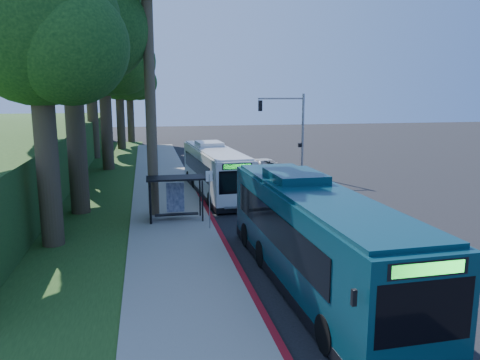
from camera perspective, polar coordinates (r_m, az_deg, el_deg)
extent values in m
plane|color=black|center=(30.65, 5.07, -2.86)|extent=(140.00, 140.00, 0.00)
cube|color=gray|center=(29.45, -8.70, -3.40)|extent=(4.50, 70.00, 0.12)
cube|color=maroon|center=(25.81, -3.12, -5.31)|extent=(0.25, 30.00, 0.13)
cube|color=#234719|center=(34.59, -18.60, -1.77)|extent=(8.00, 70.00, 0.06)
cube|color=black|center=(26.02, -7.86, 0.25)|extent=(3.20, 1.50, 0.10)
cube|color=black|center=(26.24, -10.95, -2.66)|extent=(0.06, 1.30, 2.20)
cube|color=navy|center=(26.95, -7.89, -2.10)|extent=(1.00, 0.12, 1.70)
cube|color=black|center=(26.37, -7.73, -4.17)|extent=(2.40, 0.40, 0.06)
cube|color=black|center=(26.82, -10.86, -2.36)|extent=(0.08, 0.08, 2.40)
cube|color=black|center=(26.98, -4.90, -2.13)|extent=(0.08, 0.08, 2.40)
cube|color=black|center=(25.65, -10.82, -2.96)|extent=(0.08, 0.08, 2.40)
cube|color=black|center=(25.82, -4.59, -2.71)|extent=(0.08, 0.08, 2.40)
cylinder|color=gray|center=(24.43, -3.74, -2.76)|extent=(0.06, 0.06, 3.00)
cube|color=white|center=(24.14, -3.78, 0.47)|extent=(0.35, 0.04, 0.55)
cylinder|color=gray|center=(40.95, 7.64, 5.50)|extent=(0.20, 0.20, 7.00)
cylinder|color=gray|center=(40.18, 5.02, 9.88)|extent=(4.00, 0.14, 0.14)
cube|color=black|center=(39.72, 2.48, 9.03)|extent=(0.30, 0.30, 0.90)
cube|color=black|center=(40.97, 7.28, 4.24)|extent=(0.25, 0.25, 0.35)
cylinder|color=#4C3F2D|center=(27.05, -10.86, 9.09)|extent=(0.60, 0.60, 13.00)
cylinder|color=#382B1E|center=(28.88, -19.42, 6.28)|extent=(1.10, 1.10, 10.50)
sphere|color=black|center=(29.16, -20.26, 19.01)|extent=(8.00, 8.00, 8.00)
sphere|color=black|center=(27.63, -17.04, 17.17)|extent=(5.60, 5.60, 5.60)
sphere|color=black|center=(30.62, -22.44, 16.73)|extent=(5.20, 5.20, 5.20)
cylinder|color=#382B1E|center=(36.89, -19.38, 8.23)|extent=(1.18, 1.18, 11.90)
sphere|color=black|center=(37.36, -20.12, 19.48)|extent=(10.00, 10.00, 10.00)
sphere|color=black|center=(35.47, -16.98, 17.93)|extent=(7.00, 7.00, 7.00)
sphere|color=black|center=(39.19, -22.28, 17.39)|extent=(6.50, 6.50, 6.50)
cylinder|color=#382B1E|center=(44.73, -16.01, 7.42)|extent=(1.06, 1.06, 9.80)
sphere|color=black|center=(44.82, -16.42, 15.11)|extent=(8.40, 8.40, 8.40)
sphere|color=black|center=(43.39, -14.21, 13.89)|extent=(5.88, 5.88, 5.88)
sphere|color=black|center=(46.36, -18.08, 13.82)|extent=(5.46, 5.46, 5.46)
cylinder|color=#382B1E|center=(52.84, -17.58, 8.55)|extent=(1.14, 1.14, 11.20)
sphere|color=black|center=(53.08, -18.02, 15.98)|extent=(9.60, 9.60, 9.60)
sphere|color=black|center=(51.37, -15.91, 14.85)|extent=(6.72, 6.72, 6.72)
sphere|color=black|center=(54.85, -19.56, 14.70)|extent=(6.24, 6.24, 6.24)
cylinder|color=#382B1E|center=(60.67, -14.38, 7.95)|extent=(1.02, 1.02, 9.10)
sphere|color=black|center=(60.68, -14.64, 13.22)|extent=(8.00, 8.00, 8.00)
sphere|color=black|center=(59.38, -13.07, 12.34)|extent=(5.60, 5.60, 5.60)
sphere|color=black|center=(62.13, -15.85, 12.38)|extent=(5.20, 5.20, 5.20)
cylinder|color=#382B1E|center=(68.63, -13.21, 8.00)|extent=(0.98, 0.98, 8.40)
sphere|color=black|center=(68.60, -13.40, 12.30)|extent=(7.00, 7.00, 7.00)
sphere|color=black|center=(67.50, -12.18, 11.57)|extent=(4.90, 4.90, 4.90)
sphere|color=black|center=(69.85, -14.37, 11.64)|extent=(4.55, 4.55, 4.55)
cylinder|color=#382B1E|center=(23.13, -22.52, 3.35)|extent=(1.02, 1.02, 9.10)
sphere|color=black|center=(23.16, -23.55, 17.19)|extent=(7.20, 7.20, 7.20)
sphere|color=black|center=(21.75, -20.10, 15.13)|extent=(5.04, 5.04, 5.04)
sphere|color=black|center=(24.57, -25.77, 14.77)|extent=(4.68, 4.68, 4.68)
cube|color=silver|center=(33.04, -3.04, 1.25)|extent=(3.36, 11.95, 2.80)
cube|color=black|center=(33.31, -3.02, -1.21)|extent=(3.39, 12.01, 0.34)
cube|color=black|center=(33.47, -3.23, 1.84)|extent=(3.23, 9.36, 1.08)
cube|color=black|center=(27.41, -0.37, -0.25)|extent=(2.21, 0.28, 1.38)
cube|color=black|center=(38.66, -4.95, 3.10)|extent=(2.01, 0.26, 0.98)
cube|color=#19E533|center=(27.24, -0.36, 1.68)|extent=(1.63, 0.22, 0.28)
cube|color=silver|center=(32.83, -3.07, 3.75)|extent=(3.12, 11.35, 0.12)
cube|color=silver|center=(34.72, -3.78, 4.40)|extent=(1.93, 2.58, 0.34)
cylinder|color=black|center=(29.43, -3.57, -2.43)|extent=(0.37, 1.00, 0.98)
cylinder|color=black|center=(29.98, 0.69, -2.17)|extent=(0.37, 1.00, 0.98)
cylinder|color=black|center=(37.38, -6.23, 0.37)|extent=(0.37, 1.00, 0.98)
cylinder|color=black|center=(37.81, -2.83, 0.54)|extent=(0.37, 1.00, 0.98)
cube|color=#0A2F3B|center=(17.47, 9.07, -6.79)|extent=(3.19, 13.45, 3.18)
cube|color=black|center=(18.03, 8.92, -11.78)|extent=(3.22, 13.52, 0.39)
cube|color=black|center=(17.88, 8.44, -5.34)|extent=(3.18, 10.51, 1.23)
cube|color=black|center=(11.93, 21.48, -14.72)|extent=(2.50, 0.20, 1.56)
cube|color=black|center=(23.45, 3.05, -1.22)|extent=(2.28, 0.19, 1.11)
cube|color=#19E533|center=(11.52, 21.88, -9.96)|extent=(1.85, 0.16, 0.31)
cube|color=#0A2F3B|center=(17.05, 9.24, -1.51)|extent=(2.95, 12.77, 0.13)
cube|color=#0A2F3B|center=(19.06, 6.74, 0.43)|extent=(2.06, 2.84, 0.39)
cylinder|color=black|center=(13.92, 10.62, -17.98)|extent=(0.36, 1.12, 1.11)
cylinder|color=black|center=(15.05, 20.03, -16.16)|extent=(0.36, 1.12, 1.11)
cylinder|color=black|center=(22.14, 0.89, -6.71)|extent=(0.36, 1.12, 1.11)
cylinder|color=black|center=(22.86, 7.21, -6.23)|extent=(0.36, 1.12, 1.11)
imported|color=white|center=(40.35, 3.13, 1.51)|extent=(3.36, 5.54, 1.44)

